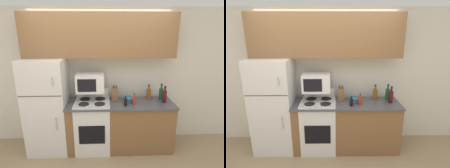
{
  "view_description": "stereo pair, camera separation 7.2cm",
  "coord_description": "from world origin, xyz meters",
  "views": [
    {
      "loc": [
        0.08,
        -2.61,
        2.09
      ],
      "look_at": [
        0.2,
        0.25,
        1.26
      ],
      "focal_mm": 28.0,
      "sensor_mm": 36.0,
      "label": 1
    },
    {
      "loc": [
        0.15,
        -2.61,
        2.09
      ],
      "look_at": [
        0.2,
        0.25,
        1.26
      ],
      "focal_mm": 28.0,
      "sensor_mm": 36.0,
      "label": 2
    }
  ],
  "objects": [
    {
      "name": "bottle_whiskey",
      "position": [
        0.89,
        0.42,
        1.02
      ],
      "size": [
        0.08,
        0.08,
        0.28
      ],
      "color": "brown",
      "rests_on": "lower_cabinets"
    },
    {
      "name": "bottle_soy_sauce",
      "position": [
        0.42,
        0.13,
        0.99
      ],
      "size": [
        0.05,
        0.05,
        0.18
      ],
      "color": "black",
      "rests_on": "lower_cabinets"
    },
    {
      "name": "knife_block",
      "position": [
        0.25,
        0.38,
        1.03
      ],
      "size": [
        0.11,
        0.1,
        0.29
      ],
      "color": "brown",
      "rests_on": "lower_cabinets"
    },
    {
      "name": "refrigerator",
      "position": [
        -0.94,
        0.31,
        0.85
      ],
      "size": [
        0.7,
        0.65,
        1.69
      ],
      "color": "white",
      "rests_on": "ground_plane"
    },
    {
      "name": "stove",
      "position": [
        -0.15,
        0.27,
        0.49
      ],
      "size": [
        0.61,
        0.58,
        1.1
      ],
      "color": "white",
      "rests_on": "ground_plane"
    },
    {
      "name": "lower_cabinets",
      "position": [
        0.35,
        0.28,
        0.46
      ],
      "size": [
        1.88,
        0.6,
        0.91
      ],
      "color": "brown",
      "rests_on": "ground_plane"
    },
    {
      "name": "wall_back",
      "position": [
        0.0,
        0.66,
        1.27
      ],
      "size": [
        8.0,
        0.05,
        2.55
      ],
      "color": "silver",
      "rests_on": "ground_plane"
    },
    {
      "name": "microwave",
      "position": [
        -0.18,
        0.36,
        1.26
      ],
      "size": [
        0.48,
        0.37,
        0.31
      ],
      "color": "white",
      "rests_on": "stove"
    },
    {
      "name": "upper_cabinets",
      "position": [
        0.0,
        0.46,
        2.06
      ],
      "size": [
        2.58,
        0.34,
        0.73
      ],
      "color": "brown",
      "rests_on": "refrigerator"
    },
    {
      "name": "ground_plane",
      "position": [
        0.0,
        0.0,
        0.0
      ],
      "size": [
        12.0,
        12.0,
        0.0
      ],
      "primitive_type": "plane",
      "color": "tan"
    },
    {
      "name": "bottle_wine_red",
      "position": [
        1.13,
        0.26,
        1.03
      ],
      "size": [
        0.08,
        0.08,
        0.3
      ],
      "color": "#470F19",
      "rests_on": "lower_cabinets"
    },
    {
      "name": "bowl",
      "position": [
        0.5,
        0.3,
        0.96
      ],
      "size": [
        0.21,
        0.21,
        0.08
      ],
      "color": "#335B84",
      "rests_on": "lower_cabinets"
    },
    {
      "name": "bottle_wine_green",
      "position": [
        1.11,
        0.39,
        1.03
      ],
      "size": [
        0.08,
        0.08,
        0.3
      ],
      "color": "#194C23",
      "rests_on": "lower_cabinets"
    },
    {
      "name": "bottle_hot_sauce",
      "position": [
        0.57,
        0.17,
        0.99
      ],
      "size": [
        0.05,
        0.05,
        0.2
      ],
      "color": "red",
      "rests_on": "lower_cabinets"
    }
  ]
}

